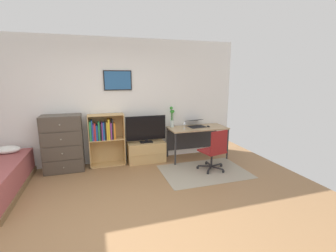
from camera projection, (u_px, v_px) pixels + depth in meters
ground_plane at (117, 224)px, 3.09m from camera, size 7.20×7.20×0.00m
wall_back_with_posters at (103, 102)px, 5.07m from camera, size 6.12×0.09×2.70m
area_rug at (204, 171)px, 4.79m from camera, size 1.70×1.20×0.01m
dresser at (63, 144)px, 4.73m from camera, size 0.76×0.46×1.15m
bookshelf at (105, 135)px, 5.01m from camera, size 0.74×0.30×1.12m
tv_stand at (146, 152)px, 5.32m from camera, size 0.83×0.41×0.46m
television at (146, 129)px, 5.19m from camera, size 0.89×0.16×0.60m
desk at (196, 132)px, 5.56m from camera, size 1.34×0.63×0.74m
office_chair at (215, 149)px, 4.75m from camera, size 0.58×0.57×0.86m
laptop at (196, 124)px, 5.55m from camera, size 0.42×0.45×0.17m
computer_mouse at (208, 126)px, 5.49m from camera, size 0.06×0.10×0.03m
bamboo_vase at (172, 117)px, 5.45m from camera, size 0.11×0.10×0.48m
wine_glass at (184, 123)px, 5.27m from camera, size 0.07×0.07×0.18m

